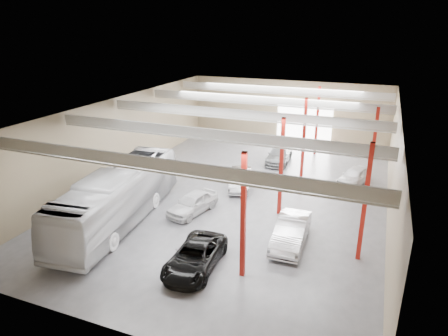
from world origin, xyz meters
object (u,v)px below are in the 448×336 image
Objects in this scene: black_sedan at (195,257)px; car_row_a at (193,203)px; car_row_b at (240,179)px; car_right_far at (354,176)px; car_row_c at (279,155)px; coach_bus at (119,196)px; car_right_near at (291,232)px.

car_row_a is (-3.16, 6.21, 0.03)m from black_sedan.
car_row_b is 9.69m from car_right_far.
car_row_c is (1.37, 7.50, -0.03)m from car_row_b.
car_row_c is at bearing 175.35° from car_right_far.
car_row_a is at bearing -106.15° from car_row_c.
car_row_b is 7.62m from car_row_c.
car_right_far is (14.34, 13.01, -1.15)m from coach_bus.
coach_bus reaches higher than car_row_c.
car_right_far is at bearing 11.33° from car_row_b.
coach_bus is 2.87× the size of car_row_b.
car_right_near is at bearing -66.62° from car_row_b.
car_right_near is at bearing -0.41° from coach_bus.
black_sedan is 6.97m from car_row_a.
car_row_a reaches higher than car_right_far.
car_row_a is at bearing 30.09° from coach_bus.
coach_bus reaches higher than car_right_far.
black_sedan is at bearing -97.86° from car_row_b.
coach_bus is 3.03× the size of car_row_a.
car_row_a reaches higher than car_row_c.
black_sedan reaches higher than car_right_far.
car_row_a is at bearing -121.35° from car_row_b.
car_row_c is 1.22× the size of car_right_far.
car_right_near is (7.50, -1.72, 0.09)m from car_row_a.
black_sedan is 19.34m from car_row_c.
car_right_near is (4.50, -14.85, 0.11)m from car_row_c.
car_row_a is 5.86m from car_row_b.
car_row_b is at bearing -103.64° from car_row_c.
car_row_a is at bearing 165.10° from car_right_near.
coach_bus is 2.64× the size of car_row_c.
car_row_b is (-1.53, 11.84, 0.05)m from black_sedan.
car_row_b is 0.91× the size of car_right_near.
coach_bus is 19.40m from car_right_far.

